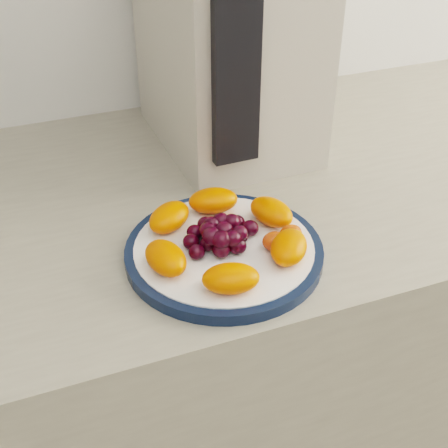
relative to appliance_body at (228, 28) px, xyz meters
name	(u,v)px	position (x,y,z in m)	size (l,w,h in m)	color
counter	(143,411)	(-0.21, -0.13, -0.63)	(3.50, 0.60, 0.90)	gray
cabinet_face	(144,421)	(-0.21, -0.13, -0.66)	(3.48, 0.58, 0.84)	#8E7752
plate_rim	(224,252)	(-0.12, -0.29, -0.18)	(0.24, 0.24, 0.01)	black
plate_face	(224,252)	(-0.12, -0.29, -0.17)	(0.22, 0.22, 0.02)	white
appliance_body	(228,28)	(0.00, 0.00, 0.00)	(0.21, 0.29, 0.37)	#AFA697
appliance_panel	(236,65)	(-0.05, -0.15, 0.01)	(0.06, 0.02, 0.27)	black
fruit_plate	(225,234)	(-0.11, -0.29, -0.15)	(0.21, 0.21, 0.04)	#EB4700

